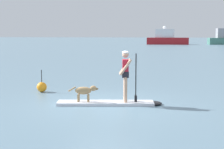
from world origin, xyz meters
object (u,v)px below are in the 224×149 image
(person_paddler, at_px, (126,72))
(dog, at_px, (85,91))
(moored_boat_starboard, at_px, (167,39))
(paddleboard, at_px, (112,103))
(marker_buoy, at_px, (42,87))

(person_paddler, height_order, dog, person_paddler)
(moored_boat_starboard, bearing_deg, dog, -88.61)
(paddleboard, distance_m, moored_boat_starboard, 65.69)
(moored_boat_starboard, bearing_deg, person_paddler, -87.43)
(paddleboard, bearing_deg, marker_buoy, 151.70)
(dog, relative_size, moored_boat_starboard, 0.11)
(moored_boat_starboard, height_order, marker_buoy, moored_boat_starboard)
(person_paddler, xyz_separation_m, marker_buoy, (-3.79, 1.71, -0.88))
(person_paddler, bearing_deg, dog, -167.74)
(paddleboard, relative_size, marker_buoy, 3.93)
(paddleboard, height_order, dog, dog)
(person_paddler, bearing_deg, moored_boat_starboard, 92.57)
(moored_boat_starboard, distance_m, marker_buoy, 63.84)
(paddleboard, xyz_separation_m, person_paddler, (0.44, 0.10, 1.04))
(dog, bearing_deg, moored_boat_starboard, 91.39)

